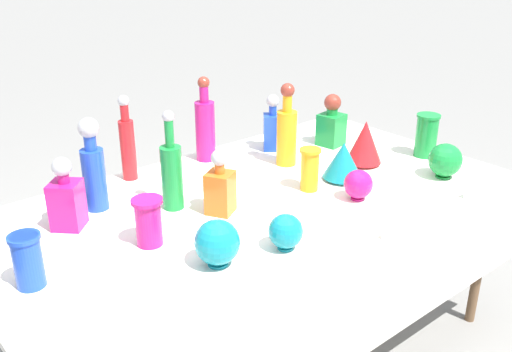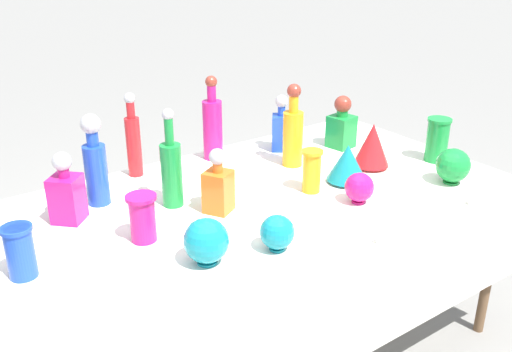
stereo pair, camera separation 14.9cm
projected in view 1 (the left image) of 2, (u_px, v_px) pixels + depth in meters
The scene contains 22 objects.
display_table at pixel (263, 216), 2.23m from camera, with size 2.09×1.16×0.76m.
tall_bottle_0 at pixel (172, 172), 2.12m from camera, with size 0.08×0.08×0.38m.
tall_bottle_1 at pixel (93, 168), 2.10m from camera, with size 0.09×0.09×0.36m.
tall_bottle_2 at pixel (127, 144), 2.37m from camera, with size 0.06×0.06×0.36m.
tall_bottle_3 at pixel (205, 127), 2.57m from camera, with size 0.09×0.09×0.39m.
tall_bottle_4 at pixel (287, 132), 2.52m from camera, with size 0.09×0.09×0.37m.
square_decanter_0 at pixel (273, 127), 2.71m from camera, with size 0.12×0.12×0.27m.
square_decanter_1 at pixel (220, 187), 2.10m from camera, with size 0.13×0.13×0.25m.
square_decanter_2 at pixel (66, 199), 1.99m from camera, with size 0.14×0.14×0.26m.
square_decanter_3 at pixel (332, 123), 2.77m from camera, with size 0.13×0.13×0.26m.
slender_vase_0 at pixel (427, 134), 2.63m from camera, with size 0.11×0.11×0.20m.
slender_vase_1 at pixel (28, 259), 1.66m from camera, with size 0.09×0.09×0.17m.
slender_vase_2 at pixel (148, 220), 1.89m from camera, with size 0.11×0.11×0.17m.
slender_vase_3 at pixel (310, 168), 2.29m from camera, with size 0.09×0.09×0.18m.
fluted_vase_0 at pixel (343, 160), 2.39m from camera, with size 0.17×0.17×0.16m.
fluted_vase_1 at pixel (365, 142), 2.54m from camera, with size 0.16×0.16×0.20m.
round_bowl_0 at pixel (286, 231), 1.87m from camera, with size 0.12×0.12×0.12m.
round_bowl_1 at pixel (358, 184), 2.22m from camera, with size 0.11×0.11×0.12m.
round_bowl_2 at pixel (217, 242), 1.77m from camera, with size 0.15×0.15×0.15m.
round_bowl_3 at pixel (445, 160), 2.41m from camera, with size 0.14×0.14×0.15m.
price_tag_left at pixel (386, 233), 1.96m from camera, with size 0.05×0.01×0.03m, color white.
price_tag_center at pixel (468, 193), 2.25m from camera, with size 0.05×0.01×0.04m, color white.
Camera 1 is at (-1.29, -1.55, 1.73)m, focal length 40.00 mm.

